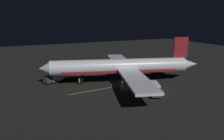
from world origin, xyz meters
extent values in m
cube|color=black|center=(0.00, 0.00, -0.10)|extent=(180.00, 180.00, 0.20)
cube|color=gold|center=(-2.41, 4.00, 0.00)|extent=(1.38, 19.25, 0.01)
cylinder|color=silver|center=(0.00, 0.00, 4.23)|extent=(13.60, 32.50, 3.60)
cube|color=maroon|center=(0.00, 0.00, 3.24)|extent=(11.90, 27.74, 0.65)
cone|color=silver|center=(5.42, 16.72, 4.23)|extent=(4.24, 3.83, 3.53)
cone|color=silver|center=(-5.59, -17.24, 4.23)|extent=(4.41, 5.11, 3.24)
cube|color=maroon|center=(-4.78, -14.74, 8.58)|extent=(1.45, 3.54, 5.10)
cube|color=silver|center=(-10.46, 1.66, 3.69)|extent=(17.96, 9.91, 0.50)
cylinder|color=slate|center=(-9.27, 2.53, 2.29)|extent=(2.98, 3.69, 2.10)
cube|color=silver|center=(9.44, -4.80, 3.69)|extent=(17.96, 9.91, 0.50)
cylinder|color=slate|center=(8.99, -3.39, 2.29)|extent=(2.98, 3.69, 2.10)
cylinder|color=black|center=(2.80, 8.63, 1.21)|extent=(0.45, 0.45, 2.43)
cylinder|color=black|center=(-2.87, -1.85, 1.21)|extent=(0.45, 0.45, 2.43)
cylinder|color=black|center=(1.24, -3.19, 1.21)|extent=(0.45, 0.45, 2.43)
cube|color=silver|center=(7.87, 13.45, 1.45)|extent=(3.53, 4.47, 2.00)
cube|color=#38383D|center=(6.69, 16.08, 1.20)|extent=(2.56, 2.46, 1.50)
cylinder|color=black|center=(7.30, 14.71, 0.45)|extent=(2.48, 1.76, 0.90)
cylinder|color=black|center=(8.43, 12.18, 0.45)|extent=(2.48, 1.76, 0.90)
cube|color=silver|center=(-9.94, -2.92, 1.38)|extent=(4.61, 3.58, 1.87)
cube|color=#38383D|center=(-12.65, -1.73, 1.20)|extent=(2.45, 2.55, 1.50)
cylinder|color=black|center=(-11.26, -2.34, 0.45)|extent=(1.75, 2.48, 0.90)
cylinder|color=black|center=(-8.62, -3.50, 0.45)|extent=(1.75, 2.48, 0.90)
cylinder|color=black|center=(2.38, 9.50, 0.42)|extent=(0.32, 0.32, 0.85)
cylinder|color=orange|center=(2.38, 9.50, 1.18)|extent=(0.40, 0.40, 0.65)
sphere|color=tan|center=(2.38, 9.50, 1.62)|extent=(0.24, 0.24, 0.24)
cone|color=#EA590F|center=(-1.49, 2.91, 0.28)|extent=(0.36, 0.36, 0.55)
cube|color=black|center=(-1.49, 2.91, 0.01)|extent=(0.50, 0.50, 0.03)
cone|color=#EA590F|center=(7.23, 6.45, 0.28)|extent=(0.36, 0.36, 0.55)
cube|color=black|center=(7.23, 6.45, 0.01)|extent=(0.50, 0.50, 0.03)
camera|label=1|loc=(-45.23, 23.99, 15.61)|focal=34.47mm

